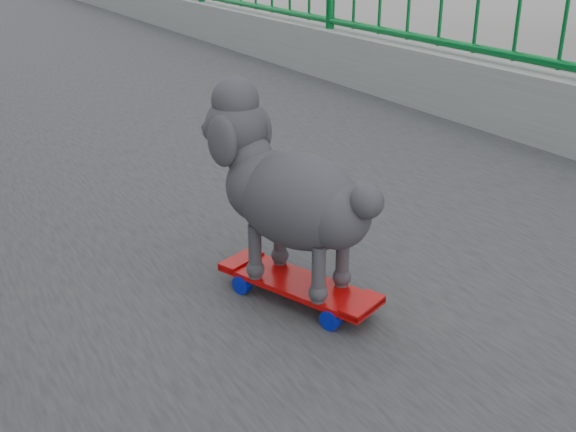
# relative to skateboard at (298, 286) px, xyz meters

# --- Properties ---
(railing) EXTENTS (3.00, 24.00, 1.42)m
(railing) POSITION_rel_skateboard_xyz_m (0.29, 0.37, 0.17)
(railing) COLOR gray
(railing) RESTS_ON footbridge
(skateboard) EXTENTS (0.28, 0.46, 0.06)m
(skateboard) POSITION_rel_skateboard_xyz_m (0.00, 0.00, 0.00)
(skateboard) COLOR red
(skateboard) RESTS_ON footbridge
(poodle) EXTENTS (0.34, 0.51, 0.45)m
(poodle) POSITION_rel_skateboard_xyz_m (-0.01, 0.03, 0.26)
(poodle) COLOR #343136
(poodle) RESTS_ON skateboard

